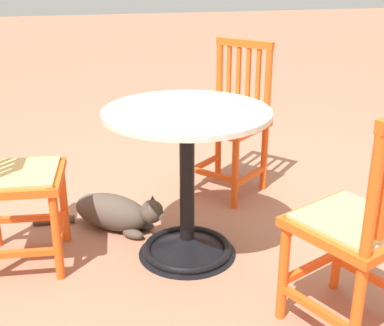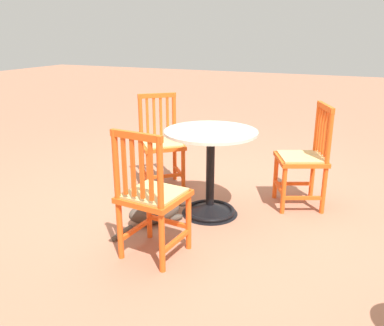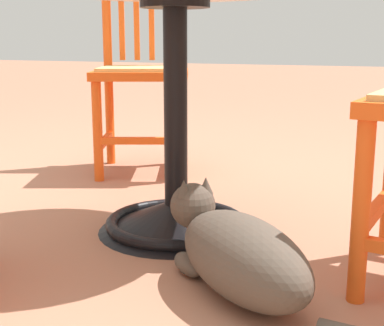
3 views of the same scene
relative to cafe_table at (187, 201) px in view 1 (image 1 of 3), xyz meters
The scene contains 6 objects.
ground_plane 0.35m from the cafe_table, 59.77° to the right, with size 24.00×24.00×0.00m, color #A36B51.
cafe_table is the anchor object (origin of this frame).
orange_chair_near_fence 0.82m from the cafe_table, 31.65° to the right, with size 0.56×0.56×0.91m.
orange_chair_at_corner 0.81m from the cafe_table, 81.70° to the left, with size 0.44×0.44×0.91m.
orange_chair_tucked_in 0.85m from the cafe_table, 144.28° to the right, with size 0.53×0.53×0.91m.
tabby_cat 0.49m from the cafe_table, 43.41° to the left, with size 0.43×0.68×0.23m.
Camera 1 is at (-2.28, 0.68, 1.35)m, focal length 48.87 mm.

